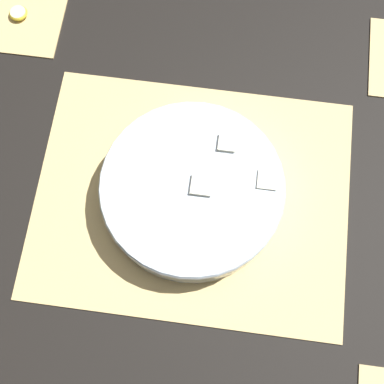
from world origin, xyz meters
name	(u,v)px	position (x,y,z in m)	size (l,w,h in m)	color
ground_plane	(192,198)	(0.00, 0.00, 0.00)	(6.00, 6.00, 0.00)	black
bamboo_mat_center	(192,197)	(0.00, 0.00, 0.00)	(0.51, 0.40, 0.01)	#D6B775
coaster_mat_near_right	(20,16)	(0.36, -0.30, 0.00)	(0.16, 0.16, 0.01)	#D6B775
fruit_salad_bowl	(193,190)	(0.00, 0.00, 0.04)	(0.29, 0.29, 0.07)	silver
banana_coin_single	(18,13)	(0.36, -0.30, 0.01)	(0.03, 0.03, 0.01)	beige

